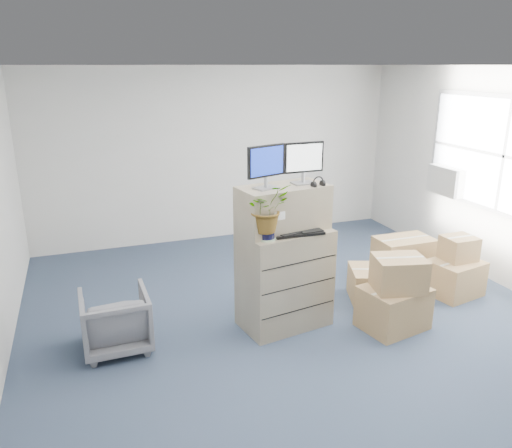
% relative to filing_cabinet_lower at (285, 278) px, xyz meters
% --- Properties ---
extents(ground, '(7.00, 7.00, 0.00)m').
position_rel_filing_cabinet_lower_xyz_m(ground, '(0.14, -0.32, -0.56)').
color(ground, '#2A384C').
rests_on(ground, ground).
extents(wall_back, '(6.00, 0.02, 2.80)m').
position_rel_filing_cabinet_lower_xyz_m(wall_back, '(0.14, 3.19, 0.84)').
color(wall_back, '#BBBAB2').
rests_on(wall_back, ground).
extents(window, '(0.07, 2.72, 1.52)m').
position_rel_filing_cabinet_lower_xyz_m(window, '(3.09, 0.18, 1.14)').
color(window, gray).
rests_on(window, wall_right).
extents(ac_unit, '(0.24, 0.60, 0.40)m').
position_rel_filing_cabinet_lower_xyz_m(ac_unit, '(3.01, 1.08, 0.64)').
color(ac_unit, silver).
rests_on(ac_unit, wall_right).
extents(filing_cabinet_lower, '(1.04, 0.73, 1.11)m').
position_rel_filing_cabinet_lower_xyz_m(filing_cabinet_lower, '(0.00, 0.00, 0.00)').
color(filing_cabinet_lower, gray).
rests_on(filing_cabinet_lower, ground).
extents(filing_cabinet_upper, '(1.02, 0.63, 0.48)m').
position_rel_filing_cabinet_lower_xyz_m(filing_cabinet_upper, '(-0.01, 0.05, 0.80)').
color(filing_cabinet_upper, gray).
rests_on(filing_cabinet_upper, filing_cabinet_lower).
extents(monitor_left, '(0.44, 0.24, 0.45)m').
position_rel_filing_cabinet_lower_xyz_m(monitor_left, '(-0.23, -0.00, 1.29)').
color(monitor_left, '#99999E').
rests_on(monitor_left, filing_cabinet_upper).
extents(monitor_right, '(0.45, 0.18, 0.44)m').
position_rel_filing_cabinet_lower_xyz_m(monitor_right, '(0.23, 0.08, 1.28)').
color(monitor_right, '#99999E').
rests_on(monitor_right, filing_cabinet_upper).
extents(headphones, '(0.14, 0.04, 0.14)m').
position_rel_filing_cabinet_lower_xyz_m(headphones, '(0.33, -0.08, 1.07)').
color(headphones, black).
rests_on(headphones, filing_cabinet_upper).
extents(keyboard, '(0.54, 0.24, 0.03)m').
position_rel_filing_cabinet_lower_xyz_m(keyboard, '(0.07, -0.15, 0.57)').
color(keyboard, black).
rests_on(keyboard, filing_cabinet_lower).
extents(mouse, '(0.13, 0.11, 0.04)m').
position_rel_filing_cabinet_lower_xyz_m(mouse, '(0.35, -0.03, 0.58)').
color(mouse, silver).
rests_on(mouse, filing_cabinet_lower).
extents(water_bottle, '(0.08, 0.08, 0.30)m').
position_rel_filing_cabinet_lower_xyz_m(water_bottle, '(0.09, 0.06, 0.71)').
color(water_bottle, '#93969B').
rests_on(water_bottle, filing_cabinet_lower).
extents(phone_dock, '(0.07, 0.06, 0.13)m').
position_rel_filing_cabinet_lower_xyz_m(phone_dock, '(-0.06, 0.04, 0.60)').
color(phone_dock, silver).
rests_on(phone_dock, filing_cabinet_lower).
extents(external_drive, '(0.28, 0.24, 0.07)m').
position_rel_filing_cabinet_lower_xyz_m(external_drive, '(0.34, 0.20, 0.59)').
color(external_drive, black).
rests_on(external_drive, filing_cabinet_lower).
extents(tissue_box, '(0.31, 0.24, 0.10)m').
position_rel_filing_cabinet_lower_xyz_m(tissue_box, '(0.28, 0.13, 0.68)').
color(tissue_box, '#469FEF').
rests_on(tissue_box, external_drive).
extents(potted_plant, '(0.56, 0.59, 0.47)m').
position_rel_filing_cabinet_lower_xyz_m(potted_plant, '(-0.29, -0.19, 0.82)').
color(potted_plant, '#97B692').
rests_on(potted_plant, filing_cabinet_lower).
extents(office_chair, '(0.68, 0.64, 0.68)m').
position_rel_filing_cabinet_lower_xyz_m(office_chair, '(-1.82, 0.11, -0.21)').
color(office_chair, slate).
rests_on(office_chair, ground).
extents(cardboard_boxes, '(1.97, 1.76, 0.85)m').
position_rel_filing_cabinet_lower_xyz_m(cardboard_boxes, '(1.69, 0.05, -0.25)').
color(cardboard_boxes, '#A0834D').
rests_on(cardboard_boxes, ground).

